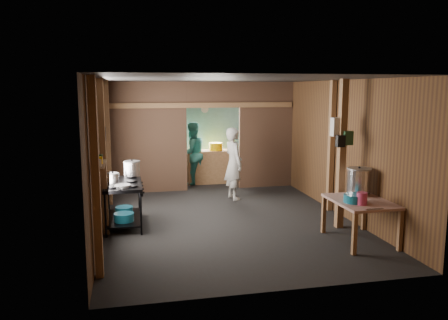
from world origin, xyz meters
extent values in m
cube|color=black|center=(0.00, 0.00, 0.00)|extent=(4.50, 7.00, 0.00)
cube|color=#2D2D2D|center=(0.00, 0.00, 2.60)|extent=(4.50, 7.00, 0.00)
cube|color=brown|center=(0.00, 3.50, 1.30)|extent=(4.50, 0.00, 2.60)
cube|color=brown|center=(0.00, -3.50, 1.30)|extent=(4.50, 0.00, 2.60)
cube|color=brown|center=(-2.25, 0.00, 1.30)|extent=(0.00, 7.00, 2.60)
cube|color=brown|center=(2.25, 0.00, 1.30)|extent=(0.00, 7.00, 2.60)
cube|color=brown|center=(-1.32, 2.20, 1.30)|extent=(1.85, 0.10, 2.60)
cube|color=brown|center=(1.57, 2.20, 1.30)|extent=(1.35, 0.10, 2.60)
cube|color=brown|center=(0.25, 2.20, 2.30)|extent=(1.30, 0.10, 0.60)
cube|color=#77B6B9|center=(0.00, 3.44, 1.25)|extent=(4.40, 0.06, 2.50)
cube|color=#9B6E47|center=(0.30, 2.95, 0.42)|extent=(1.20, 0.50, 0.85)
cylinder|color=silver|center=(0.25, 3.40, 1.90)|extent=(0.20, 0.03, 0.20)
cube|color=#9B6E47|center=(-2.18, -2.60, 1.30)|extent=(0.10, 0.12, 2.60)
cube|color=#9B6E47|center=(-2.18, -0.80, 1.30)|extent=(0.10, 0.12, 2.60)
cube|color=#9B6E47|center=(-2.18, 1.20, 1.30)|extent=(0.10, 0.12, 2.60)
cube|color=#9B6E47|center=(2.18, -0.20, 1.30)|extent=(0.10, 0.12, 2.60)
cube|color=#9B6E47|center=(1.85, -1.30, 1.30)|extent=(0.12, 0.12, 2.60)
cube|color=#9B6E47|center=(0.00, 2.15, 2.05)|extent=(4.40, 0.12, 0.12)
cylinder|color=gray|center=(-2.21, 0.40, 1.65)|extent=(0.03, 0.34, 0.34)
cylinder|color=black|center=(-2.21, 0.80, 1.55)|extent=(0.03, 0.30, 0.30)
cube|color=#9B6E47|center=(-2.15, -2.10, 1.40)|extent=(0.14, 0.80, 0.03)
cylinder|color=silver|center=(-2.15, -2.35, 1.47)|extent=(0.07, 0.07, 0.10)
cylinder|color=#FBB602|center=(-2.15, -2.10, 1.47)|extent=(0.08, 0.08, 0.10)
cylinder|color=#224627|center=(-2.15, -1.88, 1.47)|extent=(0.06, 0.06, 0.10)
cube|color=silver|center=(1.80, -1.22, 1.78)|extent=(0.22, 0.15, 0.32)
cube|color=#224627|center=(1.92, -1.36, 1.60)|extent=(0.16, 0.12, 0.24)
cube|color=black|center=(1.78, -1.38, 1.55)|extent=(0.14, 0.10, 0.20)
cylinder|color=silver|center=(-2.05, 0.10, 0.84)|extent=(0.17, 0.17, 0.10)
cylinder|color=#166885|center=(-1.88, -0.65, 0.22)|extent=(0.35, 0.35, 0.14)
cylinder|color=#166885|center=(-1.88, -0.16, 0.22)|extent=(0.32, 0.32, 0.13)
cylinder|color=#166885|center=(1.67, -2.16, 0.74)|extent=(0.38, 0.38, 0.13)
cylinder|color=#C43A67|center=(1.70, -2.31, 0.77)|extent=(0.20, 0.20, 0.19)
cube|color=silver|center=(1.75, -2.59, 0.68)|extent=(0.30, 0.04, 0.01)
cylinder|color=#FBB602|center=(0.46, 2.95, 0.95)|extent=(0.35, 0.35, 0.20)
imported|color=beige|center=(0.50, 1.13, 0.80)|extent=(0.50, 0.65, 1.59)
imported|color=teal|center=(-0.18, 2.86, 0.80)|extent=(0.95, 0.86, 1.60)
camera|label=1|loc=(-1.75, -8.35, 2.43)|focal=35.79mm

